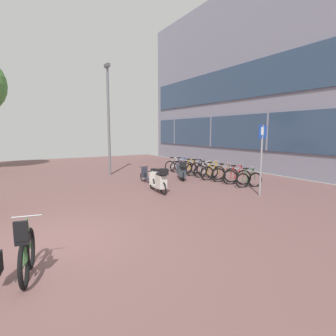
% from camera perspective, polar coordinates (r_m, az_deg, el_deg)
% --- Properties ---
extents(ground, '(21.00, 40.00, 0.13)m').
position_cam_1_polar(ground, '(7.15, -9.77, -12.76)').
color(ground, black).
extents(bicycle_foreground, '(0.78, 1.42, 1.12)m').
position_cam_1_polar(bicycle_foreground, '(5.41, -27.76, -15.62)').
color(bicycle_foreground, black).
rests_on(bicycle_foreground, ground).
extents(bicycle_rack_00, '(1.29, 0.49, 0.94)m').
position_cam_1_polar(bicycle_rack_00, '(12.61, 16.49, -2.36)').
color(bicycle_rack_00, black).
rests_on(bicycle_rack_00, ground).
extents(bicycle_rack_01, '(1.19, 0.75, 0.99)m').
position_cam_1_polar(bicycle_rack_01, '(13.13, 14.14, -1.83)').
color(bicycle_rack_01, black).
rests_on(bicycle_rack_01, ground).
extents(bicycle_rack_02, '(1.20, 0.75, 0.99)m').
position_cam_1_polar(bicycle_rack_02, '(13.62, 11.74, -1.41)').
color(bicycle_rack_02, black).
rests_on(bicycle_rack_02, ground).
extents(bicycle_rack_03, '(1.37, 0.47, 1.02)m').
position_cam_1_polar(bicycle_rack_03, '(14.10, 9.32, -1.02)').
color(bicycle_rack_03, black).
rests_on(bicycle_rack_03, ground).
extents(bicycle_rack_04, '(1.26, 0.62, 0.98)m').
position_cam_1_polar(bicycle_rack_04, '(14.78, 7.93, -0.64)').
color(bicycle_rack_04, black).
rests_on(bicycle_rack_04, ground).
extents(bicycle_rack_05, '(1.39, 0.47, 1.02)m').
position_cam_1_polar(bicycle_rack_05, '(15.34, 6.08, -0.26)').
color(bicycle_rack_05, black).
rests_on(bicycle_rack_05, ground).
extents(bicycle_rack_06, '(1.23, 0.57, 0.96)m').
position_cam_1_polar(bicycle_rack_06, '(16.02, 4.85, 0.02)').
color(bicycle_rack_06, black).
rests_on(bicycle_rack_06, ground).
extents(bicycle_rack_07, '(1.26, 0.68, 1.00)m').
position_cam_1_polar(bicycle_rack_07, '(16.52, 2.78, 0.32)').
color(bicycle_rack_07, black).
rests_on(bicycle_rack_07, ground).
extents(bicycle_rack_08, '(1.26, 0.47, 0.93)m').
position_cam_1_polar(bicycle_rack_08, '(17.14, 1.37, 0.52)').
color(bicycle_rack_08, black).
rests_on(bicycle_rack_08, ground).
extents(scooter_near, '(0.93, 1.56, 0.97)m').
position_cam_1_polar(scooter_near, '(13.87, 2.90, -0.72)').
color(scooter_near, black).
rests_on(scooter_near, ground).
extents(scooter_mid, '(0.63, 1.76, 0.77)m').
position_cam_1_polar(scooter_mid, '(12.92, -3.07, -1.56)').
color(scooter_mid, black).
rests_on(scooter_mid, ground).
extents(scooter_far, '(0.53, 1.72, 1.06)m').
position_cam_1_polar(scooter_far, '(10.98, -1.78, -2.75)').
color(scooter_far, black).
rests_on(scooter_far, ground).
extents(parking_sign, '(0.40, 0.07, 2.69)m').
position_cam_1_polar(parking_sign, '(10.95, 18.92, 3.03)').
color(parking_sign, gray).
rests_on(parking_sign, ground).
extents(lamp_post, '(0.20, 0.52, 6.08)m').
position_cam_1_polar(lamp_post, '(15.80, -12.30, 10.77)').
color(lamp_post, slate).
rests_on(lamp_post, ground).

